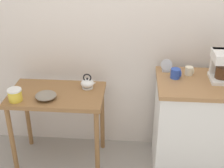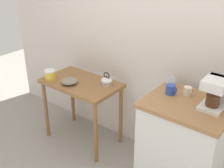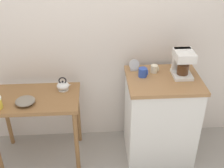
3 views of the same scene
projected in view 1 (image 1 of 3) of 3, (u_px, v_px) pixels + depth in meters
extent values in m
plane|color=gray|center=(120.00, 167.00, 3.12)|extent=(8.00, 8.00, 0.00)
cube|color=silver|center=(136.00, 14.00, 2.89)|extent=(4.40, 0.10, 2.80)
cube|color=olive|center=(57.00, 95.00, 2.88)|extent=(0.86, 0.52, 0.04)
cylinder|color=olive|center=(12.00, 141.00, 2.89)|extent=(0.04, 0.04, 0.73)
cylinder|color=olive|center=(97.00, 146.00, 2.84)|extent=(0.04, 0.04, 0.73)
cylinder|color=olive|center=(28.00, 115.00, 3.28)|extent=(0.04, 0.04, 0.73)
cylinder|color=olive|center=(102.00, 118.00, 3.23)|extent=(0.04, 0.04, 0.73)
cube|color=white|center=(193.00, 128.00, 2.92)|extent=(0.68, 0.56, 0.90)
cube|color=#9E7044|center=(199.00, 83.00, 2.71)|extent=(0.71, 0.59, 0.04)
cylinder|color=gray|center=(46.00, 98.00, 2.78)|extent=(0.08, 0.08, 0.01)
ellipsoid|color=gray|center=(46.00, 95.00, 2.76)|extent=(0.18, 0.18, 0.05)
cylinder|color=white|center=(88.00, 87.00, 2.96)|extent=(0.11, 0.11, 0.01)
ellipsoid|color=white|center=(87.00, 83.00, 2.94)|extent=(0.12, 0.12, 0.07)
cone|color=white|center=(94.00, 83.00, 2.93)|extent=(0.06, 0.03, 0.04)
sphere|color=black|center=(87.00, 79.00, 2.92)|extent=(0.02, 0.02, 0.02)
torus|color=black|center=(87.00, 78.00, 2.91)|extent=(0.08, 0.01, 0.08)
cylinder|color=gold|center=(15.00, 96.00, 2.73)|extent=(0.12, 0.12, 0.10)
cylinder|color=white|center=(14.00, 90.00, 2.70)|extent=(0.12, 0.12, 0.01)
cube|color=white|center=(220.00, 79.00, 2.71)|extent=(0.18, 0.22, 0.03)
cube|color=white|center=(220.00, 62.00, 2.73)|extent=(0.16, 0.05, 0.26)
cube|color=white|center=(224.00, 57.00, 2.62)|extent=(0.18, 0.22, 0.08)
cylinder|color=#4C2D19|center=(222.00, 72.00, 2.67)|extent=(0.11, 0.11, 0.10)
cylinder|color=beige|center=(189.00, 71.00, 2.80)|extent=(0.07, 0.07, 0.08)
torus|color=beige|center=(193.00, 71.00, 2.80)|extent=(0.01, 0.05, 0.05)
cylinder|color=#2D4CAD|center=(175.00, 73.00, 2.74)|extent=(0.08, 0.08, 0.09)
torus|color=#2D4CAD|center=(181.00, 74.00, 2.74)|extent=(0.01, 0.06, 0.06)
cube|color=#B2B5BA|center=(166.00, 70.00, 2.88)|extent=(0.07, 0.05, 0.02)
cylinder|color=#B2B5BA|center=(166.00, 65.00, 2.85)|extent=(0.10, 0.05, 0.10)
cylinder|color=black|center=(167.00, 65.00, 2.85)|extent=(0.09, 0.03, 0.09)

